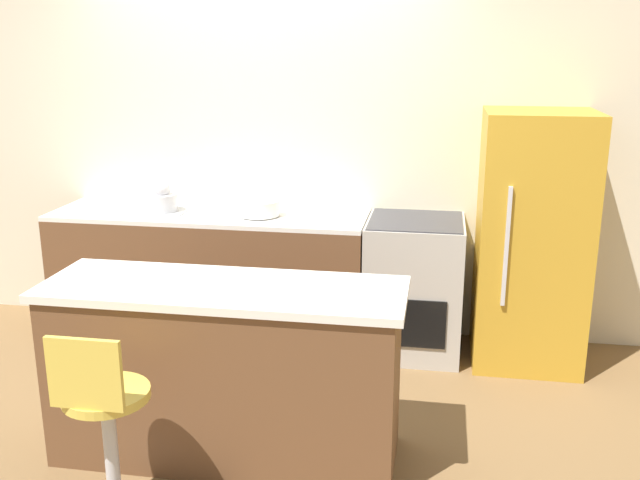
% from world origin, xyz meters
% --- Properties ---
extents(ground_plane, '(14.00, 14.00, 0.00)m').
position_xyz_m(ground_plane, '(0.00, 0.00, 0.00)').
color(ground_plane, brown).
extents(wall_back, '(8.00, 0.06, 2.60)m').
position_xyz_m(wall_back, '(0.00, 0.67, 1.30)').
color(wall_back, beige).
rests_on(wall_back, ground_plane).
extents(back_counter, '(2.13, 0.62, 0.90)m').
position_xyz_m(back_counter, '(-0.32, 0.33, 0.45)').
color(back_counter, brown).
rests_on(back_counter, ground_plane).
extents(kitchen_island, '(1.74, 0.59, 0.89)m').
position_xyz_m(kitchen_island, '(0.22, -1.09, 0.45)').
color(kitchen_island, brown).
rests_on(kitchen_island, ground_plane).
extents(oven_range, '(0.62, 0.63, 0.90)m').
position_xyz_m(oven_range, '(1.07, 0.33, 0.45)').
color(oven_range, '#B7B2A8').
rests_on(oven_range, ground_plane).
extents(refrigerator, '(0.66, 0.67, 1.60)m').
position_xyz_m(refrigerator, '(1.79, 0.32, 0.80)').
color(refrigerator, gold).
rests_on(refrigerator, ground_plane).
extents(stool_chair, '(0.36, 0.36, 0.91)m').
position_xyz_m(stool_chair, '(-0.11, -1.70, 0.45)').
color(stool_chair, '#B7B7BC').
rests_on(stool_chair, ground_plane).
extents(kettle, '(0.19, 0.19, 0.20)m').
position_xyz_m(kettle, '(-0.62, 0.29, 0.98)').
color(kettle, silver).
rests_on(kettle, back_counter).
extents(mixing_bowl, '(0.27, 0.27, 0.10)m').
position_xyz_m(mixing_bowl, '(0.04, 0.29, 0.95)').
color(mixing_bowl, white).
rests_on(mixing_bowl, back_counter).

